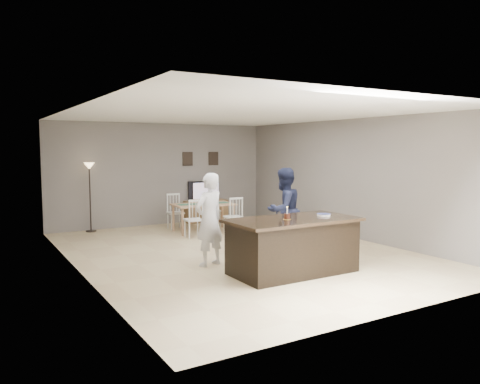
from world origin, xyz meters
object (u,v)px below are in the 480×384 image
man (284,210)px  dining_table (203,208)px  birthday_cake (287,216)px  plate_stack (324,215)px  floor_lamp (90,178)px  television (205,191)px  kitchen_island (293,245)px  woman (209,220)px  tv_console (206,211)px

man → dining_table: 2.88m
birthday_cake → plate_stack: bearing=-0.0°
dining_table → floor_lamp: bearing=154.2°
birthday_cake → television: bearing=76.7°
kitchen_island → woman: (-0.95, 1.14, 0.35)m
tv_console → dining_table: bearing=-118.8°
television → plate_stack: television is taller
woman → birthday_cake: (0.81, -1.16, 0.14)m
man → woman: bearing=-4.0°
kitchen_island → woman: 1.52m
television → dining_table: 1.65m
television → floor_lamp: (-3.14, -0.05, 0.45)m
plate_stack → man: bearing=82.8°
birthday_cake → plate_stack: 0.77m
floor_lamp → kitchen_island: bearing=-70.9°
man → plate_stack: man is taller
floor_lamp → tv_console: bearing=-0.4°
tv_console → woman: bearing=-115.9°
kitchen_island → plate_stack: 0.78m
kitchen_island → television: 5.78m
floor_lamp → man: bearing=-57.1°
kitchen_island → dining_table: 4.23m
woman → birthday_cake: size_ratio=7.70×
man → floor_lamp: (-2.74, 4.24, 0.48)m
woman → dining_table: size_ratio=0.92×
tv_console → birthday_cake: size_ratio=5.72×
tv_console → plate_stack: 5.66m
tv_console → dining_table: dining_table is taller
plate_stack → woman: bearing=143.5°
kitchen_island → floor_lamp: 5.98m
woman → floor_lamp: 4.59m
tv_console → dining_table: size_ratio=0.69×
television → woman: woman is taller
woman → man: 1.76m
dining_table → man: bearing=-78.6°
tv_console → television: television is taller
plate_stack → dining_table: size_ratio=0.13×
birthday_cake → woman: bearing=124.7°
woman → plate_stack: 1.96m
television → woman: (-2.15, -4.50, -0.06)m
tv_console → birthday_cake: bearing=-103.5°
television → plate_stack: size_ratio=3.90×
plate_stack → dining_table: plate_stack is taller
birthday_cake → dining_table: (0.59, 4.23, -0.38)m
kitchen_island → floor_lamp: floor_lamp is taller
kitchen_island → birthday_cake: birthday_cake is taller
birthday_cake → man: bearing=55.7°
birthday_cake → plate_stack: size_ratio=0.90×
tv_console → plate_stack: bearing=-95.9°
kitchen_island → tv_console: kitchen_island is taller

